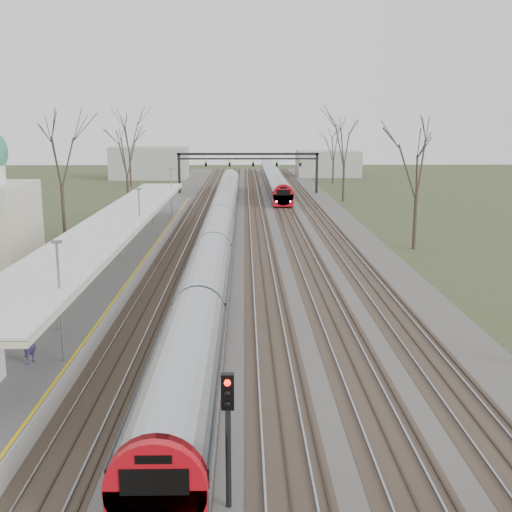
{
  "coord_description": "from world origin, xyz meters",
  "views": [
    {
      "loc": [
        -0.28,
        -10.92,
        10.65
      ],
      "look_at": [
        0.45,
        30.13,
        2.0
      ],
      "focal_mm": 45.0,
      "sensor_mm": 36.0,
      "label": 1
    }
  ],
  "objects": [
    {
      "name": "platform",
      "position": [
        -9.05,
        37.5,
        0.5
      ],
      "size": [
        3.5,
        69.0,
        1.0
      ],
      "primitive_type": "cube",
      "color": "#9E9B93",
      "rests_on": "ground"
    },
    {
      "name": "tree_west_far",
      "position": [
        -17.0,
        48.0,
        8.02
      ],
      "size": [
        5.5,
        5.5,
        11.33
      ],
      "color": "#2D231C",
      "rests_on": "ground"
    },
    {
      "name": "track_bed",
      "position": [
        0.26,
        55.0,
        0.06
      ],
      "size": [
        24.0,
        160.0,
        0.22
      ],
      "color": "#474442",
      "rests_on": "ground"
    },
    {
      "name": "tree_east_far",
      "position": [
        14.0,
        42.0,
        7.29
      ],
      "size": [
        5.0,
        5.0,
        10.3
      ],
      "color": "#2D231C",
      "rests_on": "ground"
    },
    {
      "name": "signal_post",
      "position": [
        -0.75,
        5.12,
        2.72
      ],
      "size": [
        0.35,
        0.45,
        4.1
      ],
      "color": "black",
      "rests_on": "ground"
    },
    {
      "name": "signal_gantry",
      "position": [
        0.29,
        84.99,
        4.91
      ],
      "size": [
        21.0,
        0.59,
        6.08
      ],
      "color": "black",
      "rests_on": "ground"
    },
    {
      "name": "canopy",
      "position": [
        -9.05,
        32.99,
        3.93
      ],
      "size": [
        4.1,
        50.0,
        3.11
      ],
      "color": "slate",
      "rests_on": "platform"
    },
    {
      "name": "train_far",
      "position": [
        4.5,
        97.61,
        1.48
      ],
      "size": [
        2.62,
        60.21,
        3.05
      ],
      "color": "#9D9FA6",
      "rests_on": "ground"
    },
    {
      "name": "train_near",
      "position": [
        -2.5,
        48.15,
        1.48
      ],
      "size": [
        2.62,
        90.21,
        3.05
      ],
      "color": "#9D9FA6",
      "rests_on": "ground"
    },
    {
      "name": "passenger",
      "position": [
        -8.98,
        13.83,
        1.94
      ],
      "size": [
        0.68,
        0.81,
        1.88
      ],
      "primitive_type": "imported",
      "rotation": [
        0.0,
        0.0,
        1.19
      ],
      "color": "navy",
      "rests_on": "platform"
    }
  ]
}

